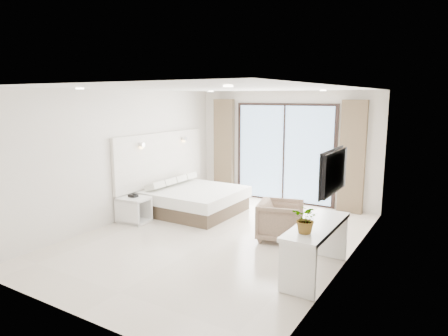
{
  "coord_description": "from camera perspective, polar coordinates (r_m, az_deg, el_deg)",
  "views": [
    {
      "loc": [
        3.74,
        -5.9,
        2.55
      ],
      "look_at": [
        -0.09,
        0.4,
        1.24
      ],
      "focal_mm": 32.0,
      "sensor_mm": 36.0,
      "label": 1
    }
  ],
  "objects": [
    {
      "name": "ground",
      "position": [
        7.44,
        -1.0,
        -9.98
      ],
      "size": [
        6.2,
        6.2,
        0.0
      ],
      "primitive_type": "plane",
      "color": "beige",
      "rests_on": "ground"
    },
    {
      "name": "bed",
      "position": [
        8.99,
        -4.34,
        -4.55
      ],
      "size": [
        1.92,
        1.83,
        0.68
      ],
      "color": "brown",
      "rests_on": "ground"
    },
    {
      "name": "plant",
      "position": [
        5.43,
        11.7,
        -7.58
      ],
      "size": [
        0.4,
        0.43,
        0.31
      ],
      "primitive_type": "imported",
      "rotation": [
        0.0,
        0.0,
        -0.11
      ],
      "color": "#33662D",
      "rests_on": "console_desk"
    },
    {
      "name": "armchair",
      "position": [
        7.33,
        8.06,
        -7.18
      ],
      "size": [
        0.87,
        0.91,
        0.78
      ],
      "primitive_type": "imported",
      "rotation": [
        0.0,
        0.0,
        1.82
      ],
      "color": "#9A7565",
      "rests_on": "ground"
    },
    {
      "name": "phone",
      "position": [
        8.4,
        -12.86,
        -3.88
      ],
      "size": [
        0.17,
        0.14,
        0.06
      ],
      "primitive_type": "cube",
      "rotation": [
        0.0,
        0.0,
        -0.01
      ],
      "color": "black",
      "rests_on": "nightstand"
    },
    {
      "name": "room_shell",
      "position": [
        7.88,
        1.08,
        3.02
      ],
      "size": [
        4.62,
        6.22,
        2.72
      ],
      "color": "silver",
      "rests_on": "ground"
    },
    {
      "name": "nightstand",
      "position": [
        8.45,
        -12.7,
        -5.85
      ],
      "size": [
        0.61,
        0.51,
        0.53
      ],
      "rotation": [
        0.0,
        0.0,
        0.07
      ],
      "color": "white",
      "rests_on": "ground"
    },
    {
      "name": "console_desk",
      "position": [
        5.95,
        13.08,
        -9.68
      ],
      "size": [
        0.52,
        1.65,
        0.77
      ],
      "color": "white",
      "rests_on": "ground"
    }
  ]
}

